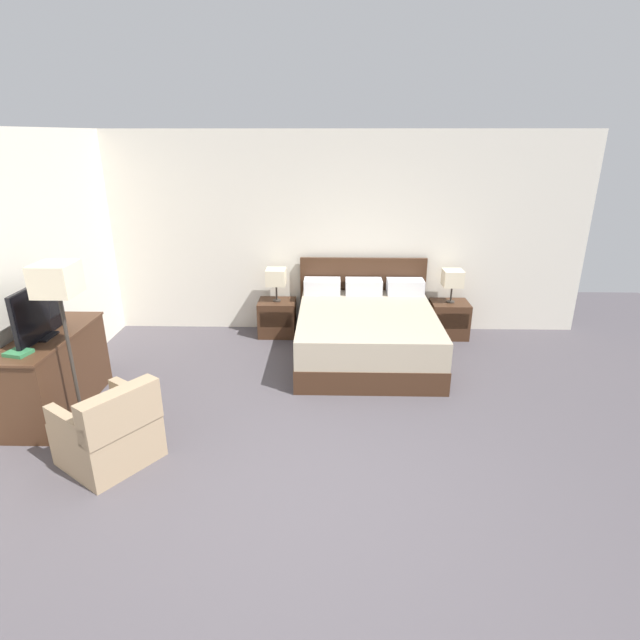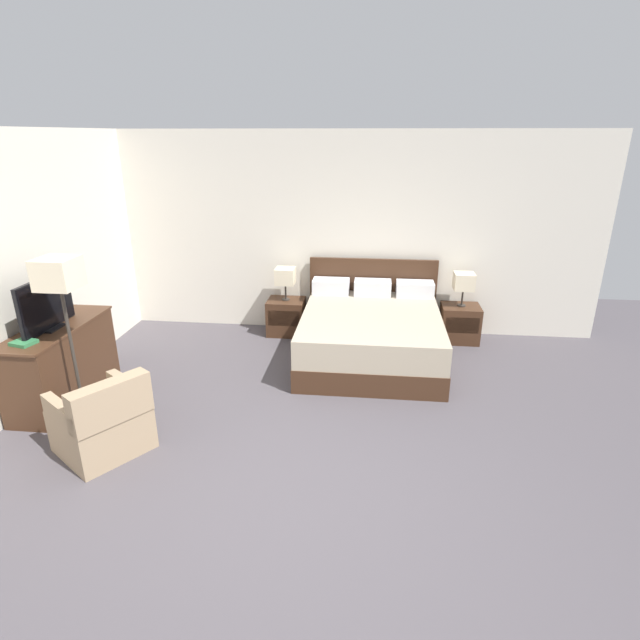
% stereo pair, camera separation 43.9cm
% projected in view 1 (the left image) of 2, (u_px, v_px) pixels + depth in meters
% --- Properties ---
extents(ground_plane, '(11.24, 11.24, 0.00)m').
position_uv_depth(ground_plane, '(319.00, 504.00, 3.85)').
color(ground_plane, '#4C474C').
extents(wall_back, '(7.17, 0.06, 2.75)m').
position_uv_depth(wall_back, '(326.00, 235.00, 6.91)').
color(wall_back, silver).
rests_on(wall_back, ground).
extents(wall_left, '(0.06, 5.55, 2.75)m').
position_uv_depth(wall_left, '(17.00, 275.00, 4.91)').
color(wall_left, silver).
rests_on(wall_left, ground).
extents(bed, '(1.77, 2.00, 1.07)m').
position_uv_depth(bed, '(366.00, 332.00, 6.30)').
color(bed, '#422819').
rests_on(bed, ground).
extents(nightstand_left, '(0.51, 0.43, 0.50)m').
position_uv_depth(nightstand_left, '(277.00, 318.00, 7.03)').
color(nightstand_left, '#422819').
rests_on(nightstand_left, ground).
extents(nightstand_right, '(0.51, 0.43, 0.50)m').
position_uv_depth(nightstand_right, '(449.00, 319.00, 6.97)').
color(nightstand_right, '#422819').
rests_on(nightstand_right, ground).
extents(table_lamp_left, '(0.26, 0.26, 0.46)m').
position_uv_depth(table_lamp_left, '(276.00, 277.00, 6.82)').
color(table_lamp_left, '#332D28').
rests_on(table_lamp_left, nightstand_left).
extents(table_lamp_right, '(0.26, 0.26, 0.46)m').
position_uv_depth(table_lamp_right, '(453.00, 279.00, 6.77)').
color(table_lamp_right, '#332D28').
rests_on(table_lamp_right, nightstand_right).
extents(dresser, '(0.51, 1.38, 0.83)m').
position_uv_depth(dresser, '(55.00, 372.00, 5.05)').
color(dresser, '#422819').
rests_on(dresser, ground).
extents(tv, '(0.18, 0.81, 0.53)m').
position_uv_depth(tv, '(39.00, 312.00, 4.76)').
color(tv, black).
rests_on(tv, dresser).
extents(book_red_cover, '(0.23, 0.21, 0.03)m').
position_uv_depth(book_red_cover, '(18.00, 353.00, 4.47)').
color(book_red_cover, '#2D7042').
rests_on(book_red_cover, dresser).
extents(armchair_by_window, '(0.96, 0.95, 0.76)m').
position_uv_depth(armchair_by_window, '(110.00, 433.00, 4.26)').
color(armchair_by_window, '#9E8466').
rests_on(armchair_by_window, ground).
extents(floor_lamp, '(0.33, 0.33, 1.65)m').
position_uv_depth(floor_lamp, '(58.00, 292.00, 4.32)').
color(floor_lamp, '#332D28').
rests_on(floor_lamp, ground).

